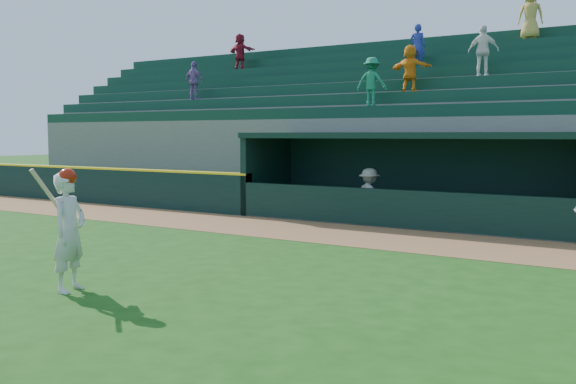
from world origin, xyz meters
name	(u,v)px	position (x,y,z in m)	size (l,w,h in m)	color
ground	(239,274)	(0.00, 0.00, 0.00)	(120.00, 120.00, 0.00)	#1B4912
warning_track	(362,236)	(0.00, 4.90, 0.01)	(40.00, 3.00, 0.01)	#8D5E38
field_wall_left	(74,185)	(-12.25, 6.55, 0.60)	(15.50, 0.30, 1.20)	black
wall_stripe_left	(74,167)	(-12.25, 6.55, 1.23)	(15.50, 0.32, 0.06)	yellow
dugout_player_inside	(369,196)	(-0.77, 6.92, 0.75)	(0.97, 0.56, 1.50)	#9B9A96
dugout	(412,172)	(0.00, 8.00, 1.36)	(9.40, 2.80, 2.46)	slate
stands	(463,135)	(0.00, 12.57, 2.39)	(34.50, 6.25, 7.14)	slate
batter_at_plate	(69,230)	(-1.46, -2.37, 0.95)	(0.61, 0.84, 1.91)	silver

